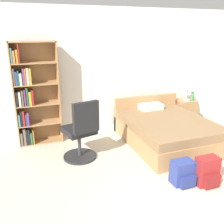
# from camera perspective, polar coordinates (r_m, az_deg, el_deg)

# --- Properties ---
(ground_plane) EXTENTS (14.00, 14.00, 0.00)m
(ground_plane) POSITION_cam_1_polar(r_m,az_deg,el_deg) (3.47, 23.90, -21.57)
(ground_plane) COLOR beige
(wall_back) EXTENTS (9.00, 0.06, 2.60)m
(wall_back) POSITION_cam_1_polar(r_m,az_deg,el_deg) (5.52, 2.19, 9.39)
(wall_back) COLOR white
(wall_back) RESTS_ON ground_plane
(bookshelf) EXTENTS (0.83, 0.28, 1.96)m
(bookshelf) POSITION_cam_1_polar(r_m,az_deg,el_deg) (4.95, -17.98, 3.33)
(bookshelf) COLOR #AD7F51
(bookshelf) RESTS_ON ground_plane
(bed) EXTENTS (1.50, 1.91, 0.75)m
(bed) POSITION_cam_1_polar(r_m,az_deg,el_deg) (5.07, 12.11, -3.99)
(bed) COLOR #AD7F51
(bed) RESTS_ON ground_plane
(office_chair) EXTENTS (0.58, 0.65, 1.08)m
(office_chair) POSITION_cam_1_polar(r_m,az_deg,el_deg) (4.24, -7.03, -4.83)
(office_chair) COLOR #232326
(office_chair) RESTS_ON ground_plane
(nightstand) EXTENTS (0.41, 0.41, 0.57)m
(nightstand) POSITION_cam_1_polar(r_m,az_deg,el_deg) (6.24, 16.25, 0.11)
(nightstand) COLOR #AD7F51
(nightstand) RESTS_ON ground_plane
(table_lamp) EXTENTS (0.24, 0.24, 0.45)m
(table_lamp) POSITION_cam_1_polar(r_m,az_deg,el_deg) (6.04, 16.92, 5.68)
(table_lamp) COLOR #B2B2B7
(table_lamp) RESTS_ON nightstand
(water_bottle) EXTENTS (0.07, 0.07, 0.21)m
(water_bottle) POSITION_cam_1_polar(r_m,az_deg,el_deg) (6.12, 17.86, 3.39)
(water_bottle) COLOR #3F8C4C
(water_bottle) RESTS_ON nightstand
(backpack_blue) EXTENTS (0.31, 0.29, 0.35)m
(backpack_blue) POSITION_cam_1_polar(r_m,az_deg,el_deg) (3.85, 15.85, -13.28)
(backpack_blue) COLOR navy
(backpack_blue) RESTS_ON ground_plane
(backpack_red) EXTENTS (0.32, 0.25, 0.43)m
(backpack_red) POSITION_cam_1_polar(r_m,az_deg,el_deg) (3.92, 20.95, -12.68)
(backpack_red) COLOR maroon
(backpack_red) RESTS_ON ground_plane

